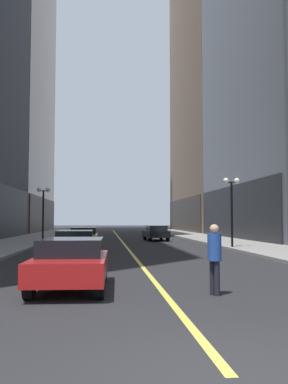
{
  "coord_description": "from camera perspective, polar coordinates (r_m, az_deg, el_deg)",
  "views": [
    {
      "loc": [
        -1.48,
        -4.99,
        1.82
      ],
      "look_at": [
        2.21,
        35.26,
        4.42
      ],
      "focal_mm": 40.37,
      "sensor_mm": 36.0,
      "label": 1
    }
  ],
  "objects": [
    {
      "name": "car_black",
      "position": [
        37.91,
        1.59,
        -5.35
      ],
      "size": [
        1.93,
        4.72,
        1.32
      ],
      "color": "black",
      "rests_on": "ground"
    },
    {
      "name": "car_green",
      "position": [
        20.46,
        -9.12,
        -6.73
      ],
      "size": [
        1.9,
        4.3,
        1.32
      ],
      "color": "#196038",
      "rests_on": "ground"
    },
    {
      "name": "street_lamp_right_mid",
      "position": [
        27.38,
        11.5,
        -0.6
      ],
      "size": [
        1.06,
        0.36,
        4.43
      ],
      "color": "black",
      "rests_on": "ground"
    },
    {
      "name": "lane_centre_stripe",
      "position": [
        40.06,
        -3.13,
        -6.28
      ],
      "size": [
        0.16,
        70.0,
        0.01
      ],
      "primitive_type": "cube",
      "color": "#E5D64C",
      "rests_on": "ground"
    },
    {
      "name": "street_lamp_left_far",
      "position": [
        35.68,
        -13.16,
        -1.28
      ],
      "size": [
        1.06,
        0.36,
        4.43
      ],
      "color": "black",
      "rests_on": "ground"
    },
    {
      "name": "sidewalk_right",
      "position": [
        41.19,
        8.48,
        -6.07
      ],
      "size": [
        4.5,
        78.0,
        0.15
      ],
      "primitive_type": "cube",
      "color": "gray",
      "rests_on": "ground"
    },
    {
      "name": "ground_plane",
      "position": [
        40.06,
        -3.13,
        -6.28
      ],
      "size": [
        200.0,
        200.0,
        0.0
      ],
      "primitive_type": "plane",
      "color": "#262628"
    },
    {
      "name": "building_right_far",
      "position": [
        72.27,
        9.4,
        17.88
      ],
      "size": [
        10.69,
        26.0,
        56.86
      ],
      "color": "gray",
      "rests_on": "ground"
    },
    {
      "name": "car_red",
      "position": [
        11.68,
        -9.57,
        -9.06
      ],
      "size": [
        1.93,
        4.18,
        1.32
      ],
      "color": "#B21919",
      "rests_on": "ground"
    },
    {
      "name": "pedestrian_in_blue_hoodie",
      "position": [
        10.7,
        9.3,
        -8.05
      ],
      "size": [
        0.45,
        0.45,
        1.71
      ],
      "color": "black",
      "rests_on": "ground"
    },
    {
      "name": "car_yellow",
      "position": [
        28.72,
        -7.96,
        -5.85
      ],
      "size": [
        1.79,
        4.23,
        1.32
      ],
      "color": "yellow",
      "rests_on": "ground"
    },
    {
      "name": "sidewalk_left",
      "position": [
        40.59,
        -14.92,
        -6.03
      ],
      "size": [
        4.5,
        78.0,
        0.15
      ],
      "primitive_type": "cube",
      "color": "gray",
      "rests_on": "ground"
    }
  ]
}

